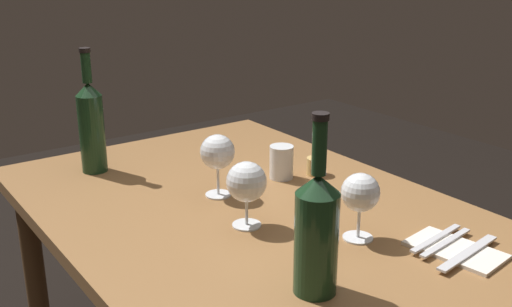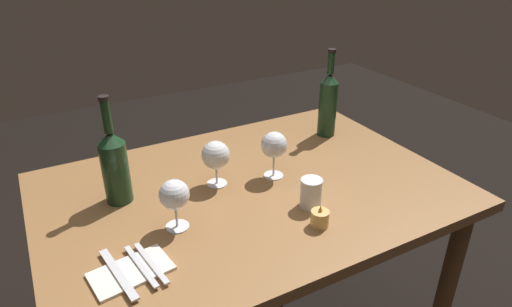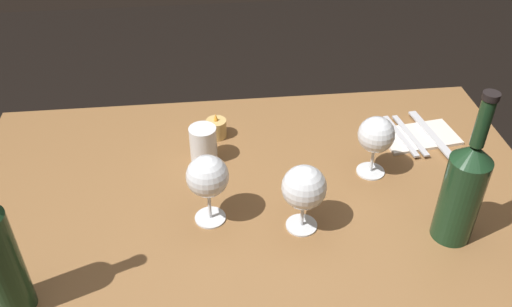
{
  "view_description": "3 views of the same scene",
  "coord_description": "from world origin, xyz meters",
  "px_view_note": "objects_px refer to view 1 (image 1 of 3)",
  "views": [
    {
      "loc": [
        1.11,
        -0.78,
        1.34
      ],
      "look_at": [
        -0.02,
        0.03,
        0.86
      ],
      "focal_mm": 42.77,
      "sensor_mm": 36.0,
      "label": 1
    },
    {
      "loc": [
        0.57,
        1.08,
        1.49
      ],
      "look_at": [
        -0.02,
        0.0,
        0.86
      ],
      "focal_mm": 31.11,
      "sensor_mm": 36.0,
      "label": 2
    },
    {
      "loc": [
        -0.1,
        -0.87,
        1.55
      ],
      "look_at": [
        -0.0,
        0.04,
        0.86
      ],
      "focal_mm": 38.38,
      "sensor_mm": 36.0,
      "label": 3
    }
  ],
  "objects_px": {
    "fork_outer": "(436,238)",
    "fork_inner": "(446,243)",
    "wine_bottle_second": "(317,230)",
    "water_tumbler": "(281,164)",
    "votive_candle": "(316,167)",
    "wine_glass_centre": "(246,183)",
    "wine_glass_right": "(217,153)",
    "table_knife": "(468,253)",
    "wine_glass_left": "(360,194)",
    "folded_napkin": "(455,250)",
    "wine_bottle": "(91,125)"
  },
  "relations": [
    {
      "from": "fork_outer",
      "to": "fork_inner",
      "type": "bearing_deg",
      "value": 0.0
    },
    {
      "from": "wine_bottle_second",
      "to": "votive_candle",
      "type": "height_order",
      "value": "wine_bottle_second"
    },
    {
      "from": "votive_candle",
      "to": "fork_inner",
      "type": "xyz_separation_m",
      "value": [
        0.49,
        -0.06,
        -0.01
      ]
    },
    {
      "from": "water_tumbler",
      "to": "wine_glass_centre",
      "type": "bearing_deg",
      "value": -52.11
    },
    {
      "from": "wine_glass_right",
      "to": "table_knife",
      "type": "bearing_deg",
      "value": 22.51
    },
    {
      "from": "votive_candle",
      "to": "water_tumbler",
      "type": "bearing_deg",
      "value": -110.29
    },
    {
      "from": "wine_glass_right",
      "to": "table_knife",
      "type": "distance_m",
      "value": 0.63
    },
    {
      "from": "wine_glass_centre",
      "to": "wine_bottle_second",
      "type": "relative_size",
      "value": 0.45
    },
    {
      "from": "wine_glass_centre",
      "to": "folded_napkin",
      "type": "bearing_deg",
      "value": 38.41
    },
    {
      "from": "table_knife",
      "to": "wine_glass_right",
      "type": "bearing_deg",
      "value": -157.49
    },
    {
      "from": "wine_bottle_second",
      "to": "table_knife",
      "type": "bearing_deg",
      "value": 75.92
    },
    {
      "from": "water_tumbler",
      "to": "folded_napkin",
      "type": "relative_size",
      "value": 0.45
    },
    {
      "from": "votive_candle",
      "to": "fork_inner",
      "type": "distance_m",
      "value": 0.49
    },
    {
      "from": "folded_napkin",
      "to": "water_tumbler",
      "type": "bearing_deg",
      "value": -176.83
    },
    {
      "from": "wine_glass_left",
      "to": "votive_candle",
      "type": "distance_m",
      "value": 0.41
    },
    {
      "from": "folded_napkin",
      "to": "fork_inner",
      "type": "relative_size",
      "value": 1.13
    },
    {
      "from": "wine_glass_right",
      "to": "water_tumbler",
      "type": "bearing_deg",
      "value": 91.64
    },
    {
      "from": "wine_bottle",
      "to": "water_tumbler",
      "type": "bearing_deg",
      "value": 48.4
    },
    {
      "from": "wine_glass_left",
      "to": "fork_outer",
      "type": "xyz_separation_m",
      "value": [
        0.11,
        0.12,
        -0.09
      ]
    },
    {
      "from": "wine_glass_centre",
      "to": "wine_bottle_second",
      "type": "distance_m",
      "value": 0.3
    },
    {
      "from": "folded_napkin",
      "to": "table_knife",
      "type": "distance_m",
      "value": 0.03
    },
    {
      "from": "wine_bottle_second",
      "to": "votive_candle",
      "type": "xyz_separation_m",
      "value": [
        -0.46,
        0.4,
        -0.1
      ]
    },
    {
      "from": "wine_glass_right",
      "to": "wine_bottle_second",
      "type": "height_order",
      "value": "wine_bottle_second"
    },
    {
      "from": "votive_candle",
      "to": "wine_glass_right",
      "type": "bearing_deg",
      "value": -95.47
    },
    {
      "from": "votive_candle",
      "to": "wine_bottle_second",
      "type": "bearing_deg",
      "value": -41.09
    },
    {
      "from": "wine_glass_left",
      "to": "wine_glass_right",
      "type": "bearing_deg",
      "value": -163.08
    },
    {
      "from": "wine_glass_right",
      "to": "votive_candle",
      "type": "bearing_deg",
      "value": 84.53
    },
    {
      "from": "fork_inner",
      "to": "table_knife",
      "type": "distance_m",
      "value": 0.06
    },
    {
      "from": "fork_outer",
      "to": "table_knife",
      "type": "distance_m",
      "value": 0.08
    },
    {
      "from": "folded_napkin",
      "to": "wine_bottle_second",
      "type": "bearing_deg",
      "value": -99.18
    },
    {
      "from": "fork_inner",
      "to": "votive_candle",
      "type": "bearing_deg",
      "value": 172.59
    },
    {
      "from": "folded_napkin",
      "to": "fork_outer",
      "type": "height_order",
      "value": "fork_outer"
    },
    {
      "from": "wine_bottle",
      "to": "wine_glass_centre",
      "type": "bearing_deg",
      "value": 14.74
    },
    {
      "from": "wine_glass_right",
      "to": "fork_inner",
      "type": "distance_m",
      "value": 0.58
    },
    {
      "from": "wine_glass_centre",
      "to": "table_knife",
      "type": "bearing_deg",
      "value": 36.16
    },
    {
      "from": "wine_glass_left",
      "to": "votive_candle",
      "type": "height_order",
      "value": "wine_glass_left"
    },
    {
      "from": "wine_glass_centre",
      "to": "water_tumbler",
      "type": "xyz_separation_m",
      "value": [
        -0.19,
        0.25,
        -0.06
      ]
    },
    {
      "from": "wine_glass_left",
      "to": "table_knife",
      "type": "bearing_deg",
      "value": 32.39
    },
    {
      "from": "wine_bottle",
      "to": "votive_candle",
      "type": "bearing_deg",
      "value": 51.76
    },
    {
      "from": "wine_glass_left",
      "to": "wine_bottle",
      "type": "height_order",
      "value": "wine_bottle"
    },
    {
      "from": "wine_glass_left",
      "to": "water_tumbler",
      "type": "bearing_deg",
      "value": 166.78
    },
    {
      "from": "wine_bottle",
      "to": "water_tumbler",
      "type": "relative_size",
      "value": 3.81
    },
    {
      "from": "wine_bottle",
      "to": "fork_inner",
      "type": "distance_m",
      "value": 0.98
    },
    {
      "from": "wine_glass_left",
      "to": "votive_candle",
      "type": "bearing_deg",
      "value": 152.32
    },
    {
      "from": "wine_bottle_second",
      "to": "fork_inner",
      "type": "bearing_deg",
      "value": 85.01
    },
    {
      "from": "wine_bottle_second",
      "to": "water_tumbler",
      "type": "relative_size",
      "value": 3.71
    },
    {
      "from": "wine_glass_right",
      "to": "table_knife",
      "type": "height_order",
      "value": "wine_glass_right"
    },
    {
      "from": "votive_candle",
      "to": "folded_napkin",
      "type": "bearing_deg",
      "value": -7.05
    },
    {
      "from": "wine_bottle",
      "to": "fork_outer",
      "type": "relative_size",
      "value": 1.92
    },
    {
      "from": "wine_glass_left",
      "to": "wine_bottle_second",
      "type": "bearing_deg",
      "value": -63.64
    }
  ]
}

